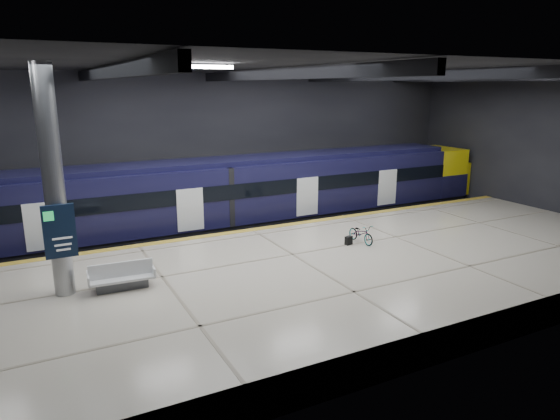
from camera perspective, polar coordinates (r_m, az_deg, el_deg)
ground at (r=20.26m, az=0.07°, el=-7.20°), size 30.00×30.00×0.00m
room_shell at (r=18.96m, az=0.06°, el=9.14°), size 30.10×16.10×8.05m
platform at (r=18.03m, az=3.75°, el=-8.11°), size 30.00×11.00×1.10m
safety_strip at (r=22.26m, az=-3.18°, el=-2.25°), size 30.00×0.40×0.01m
rails at (r=24.98m, az=-5.73°, el=-2.94°), size 30.00×1.52×0.16m
train at (r=25.42m, az=-0.81°, el=2.04°), size 29.40×2.84×3.79m
bench at (r=16.60m, az=-17.63°, el=-7.56°), size 2.06×0.96×0.89m
bicycle at (r=20.59m, az=9.24°, el=-2.66°), size 0.60×1.50×0.77m
pannier_bag at (r=20.31m, az=7.85°, el=-3.47°), size 0.34×0.25×0.35m
info_column at (r=16.03m, az=-24.42°, el=2.45°), size 0.90×0.78×6.90m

